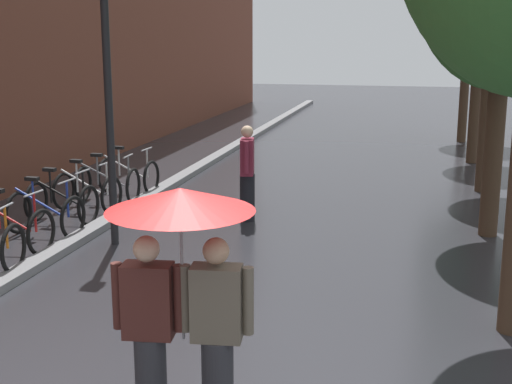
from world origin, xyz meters
The scene contains 12 objects.
kerb_strip centered at (-3.20, 10.00, 0.06)m, with size 0.30×36.00×0.12m, color slate.
street_tree_3 centered at (3.25, 13.30, 3.71)m, with size 2.46×2.46×5.19m.
street_tree_4 centered at (3.17, 16.90, 3.84)m, with size 2.38×2.38×5.22m.
parked_bicycle_1 centered at (-3.91, 3.93, 0.38)m, with size 1.12×0.77×0.96m.
parked_bicycle_2 centered at (-3.86, 4.83, 0.38)m, with size 1.13×0.78×0.96m.
parked_bicycle_3 centered at (-3.99, 5.61, 0.38)m, with size 1.12×0.76×0.96m.
parked_bicycle_4 centered at (-3.93, 6.45, 0.38)m, with size 1.15×0.82×0.96m.
parked_bicycle_5 centered at (-3.86, 7.18, 0.38)m, with size 1.11×0.74×0.96m.
parked_bicycle_6 centered at (-3.82, 8.07, 0.38)m, with size 1.12×0.77×0.96m.
couple_under_umbrella centered at (0.18, -0.06, 1.39)m, with size 1.17×1.17×2.04m.
street_lamp_post centered at (-2.60, 4.68, 2.38)m, with size 0.24×0.24×4.04m.
pedestrian_walking_midground centered at (-0.93, 6.51, 0.85)m, with size 0.29×0.58×1.67m.
Camera 1 is at (1.94, -5.03, 3.20)m, focal length 49.26 mm.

